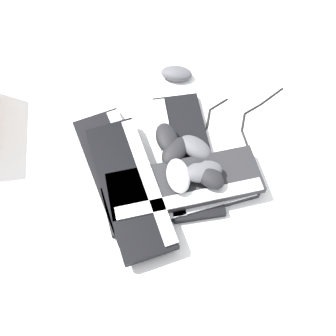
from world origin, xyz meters
name	(u,v)px	position (x,y,z in m)	size (l,w,h in m)	color
ground_plane	(158,153)	(0.00, 0.00, 0.00)	(3.20, 3.20, 0.00)	white
keyboard_0	(118,171)	(0.10, 0.10, 0.01)	(0.38, 0.44, 0.03)	black
keyboard_1	(180,194)	(-0.10, 0.13, 0.01)	(0.46, 0.35, 0.03)	black
keyboard_2	(185,153)	(-0.08, -0.01, 0.01)	(0.30, 0.46, 0.03)	black
keyboard_3	(185,184)	(-0.11, 0.11, 0.04)	(0.46, 0.33, 0.03)	#232326
keyboard_4	(130,185)	(0.05, 0.15, 0.04)	(0.36, 0.45, 0.03)	black
mouse_0	(167,138)	(-0.02, -0.03, 0.05)	(0.11, 0.07, 0.04)	black
mouse_1	(178,176)	(-0.09, 0.11, 0.08)	(0.11, 0.07, 0.04)	#B7B7BC
mouse_2	(203,172)	(-0.15, 0.08, 0.08)	(0.11, 0.07, 0.04)	#4C4C51
mouse_3	(176,74)	(0.01, -0.32, 0.02)	(0.11, 0.07, 0.04)	#4C4C51
mouse_4	(175,151)	(-0.06, 0.01, 0.05)	(0.11, 0.07, 0.04)	black
mouse_5	(195,148)	(-0.11, -0.02, 0.05)	(0.11, 0.07, 0.04)	#4C4C51
mouse_6	(208,174)	(-0.17, 0.08, 0.08)	(0.11, 0.07, 0.04)	black
cable_0	(232,128)	(-0.21, -0.14, 0.00)	(0.26, 0.38, 0.01)	black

